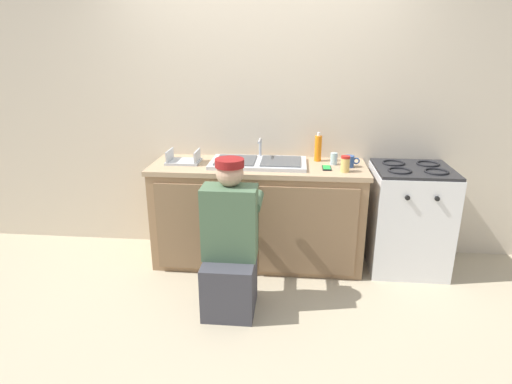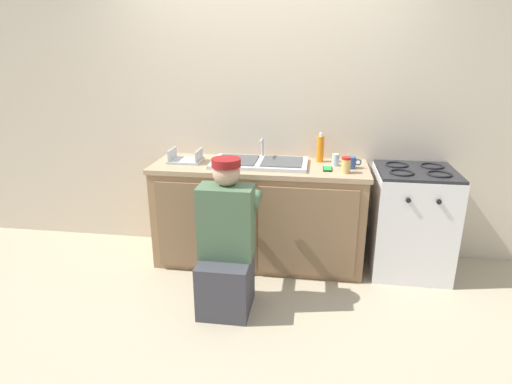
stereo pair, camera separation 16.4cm
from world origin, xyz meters
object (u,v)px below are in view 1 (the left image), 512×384
at_px(sink_double_basin, 258,162).
at_px(stove_range, 408,218).
at_px(condiment_jar, 345,164).
at_px(plumber_person, 230,250).
at_px(coffee_mug, 350,161).
at_px(dish_rack_tray, 184,160).
at_px(soap_bottle_orange, 318,148).
at_px(water_glass, 334,159).
at_px(cell_phone, 327,168).

xyz_separation_m(sink_double_basin, stove_range, (1.27, -0.00, -0.45)).
bearing_deg(condiment_jar, plumber_person, -143.84).
distance_m(condiment_jar, coffee_mug, 0.16).
bearing_deg(coffee_mug, dish_rack_tray, 179.93).
height_order(sink_double_basin, stove_range, sink_double_basin).
relative_size(plumber_person, soap_bottle_orange, 4.42).
distance_m(dish_rack_tray, condiment_jar, 1.35).
relative_size(sink_double_basin, water_glass, 8.00).
height_order(sink_double_basin, dish_rack_tray, sink_double_basin).
xyz_separation_m(plumber_person, soap_bottle_orange, (0.63, 0.94, 0.53)).
relative_size(stove_range, coffee_mug, 7.16).
distance_m(sink_double_basin, condiment_jar, 0.72).
xyz_separation_m(sink_double_basin, soap_bottle_orange, (0.50, 0.17, 0.09)).
relative_size(condiment_jar, coffee_mug, 1.02).
bearing_deg(cell_phone, sink_double_basin, 172.48).
bearing_deg(plumber_person, condiment_jar, 36.16).
bearing_deg(cell_phone, water_glass, 63.94).
xyz_separation_m(cell_phone, dish_rack_tray, (-1.20, 0.07, 0.02)).
relative_size(sink_double_basin, plumber_person, 0.72).
relative_size(sink_double_basin, cell_phone, 5.71).
bearing_deg(sink_double_basin, water_glass, 5.37).
relative_size(plumber_person, condiment_jar, 8.63).
height_order(condiment_jar, coffee_mug, condiment_jar).
distance_m(stove_range, cell_phone, 0.84).
height_order(sink_double_basin, coffee_mug, sink_double_basin).
distance_m(coffee_mug, soap_bottle_orange, 0.31).
relative_size(water_glass, soap_bottle_orange, 0.40).
xyz_separation_m(stove_range, condiment_jar, (-0.57, -0.15, 0.50)).
xyz_separation_m(dish_rack_tray, soap_bottle_orange, (1.14, 0.18, 0.09)).
bearing_deg(plumber_person, coffee_mug, 40.65).
relative_size(stove_range, cell_phone, 6.44).
distance_m(plumber_person, coffee_mug, 1.26).
bearing_deg(dish_rack_tray, plumber_person, -56.25).
height_order(stove_range, water_glass, water_glass).
bearing_deg(coffee_mug, cell_phone, -159.83).
xyz_separation_m(water_glass, coffee_mug, (0.12, -0.06, -0.00)).
xyz_separation_m(dish_rack_tray, water_glass, (1.27, 0.06, 0.03)).
height_order(plumber_person, dish_rack_tray, plumber_person).
xyz_separation_m(plumber_person, dish_rack_tray, (-0.51, 0.76, 0.45)).
bearing_deg(plumber_person, soap_bottle_orange, 55.97).
bearing_deg(coffee_mug, condiment_jar, -108.81).
bearing_deg(condiment_jar, water_glass, 108.58).
bearing_deg(sink_double_basin, cell_phone, -7.52).
xyz_separation_m(stove_range, plumber_person, (-1.41, -0.76, 0.01)).
distance_m(cell_phone, water_glass, 0.16).
bearing_deg(soap_bottle_orange, condiment_jar, -58.51).
bearing_deg(soap_bottle_orange, dish_rack_tray, -171.25).
xyz_separation_m(sink_double_basin, water_glass, (0.63, 0.06, 0.03)).
relative_size(cell_phone, soap_bottle_orange, 0.56).
distance_m(stove_range, condiment_jar, 0.78).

